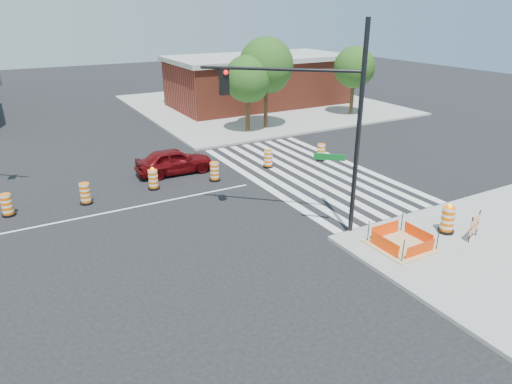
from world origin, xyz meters
TOP-DOWN VIEW (x-y plane):
  - ground at (0.00, 0.00)m, footprint 120.00×120.00m
  - sidewalk_ne at (18.00, 18.00)m, footprint 22.00×22.00m
  - crosswalk_east at (10.95, 0.00)m, footprint 6.75×13.50m
  - lane_centerline at (0.00, 0.00)m, footprint 14.00×0.12m
  - excavation_pit at (9.00, -9.00)m, footprint 2.20×2.20m
  - brick_storefront at (18.00, 18.00)m, footprint 16.50×8.50m
  - red_coupe at (4.37, 3.58)m, footprint 4.30×1.85m
  - signal_pole_se at (6.87, -5.85)m, footprint 4.74×4.25m
  - pit_drum at (11.44, -9.05)m, footprint 0.64×0.64m
  - barricade at (11.88, -9.96)m, footprint 0.90×0.34m
  - tree_north_c at (12.17, 9.37)m, footprint 3.37×3.31m
  - tree_north_d at (13.92, 9.74)m, footprint 3.99×3.99m
  - tree_north_e at (22.66, 10.16)m, footprint 3.43×3.41m
  - median_drum_2 at (-4.09, 1.86)m, footprint 0.60×0.60m
  - median_drum_3 at (-0.79, 1.56)m, footprint 0.60×0.60m
  - median_drum_4 at (2.60, 1.83)m, footprint 0.60×0.60m
  - median_drum_5 at (5.86, 1.43)m, footprint 0.60×0.60m
  - median_drum_6 at (9.51, 1.93)m, footprint 0.60×0.60m
  - median_drum_7 at (12.99, 1.48)m, footprint 0.60×0.60m

SIDE VIEW (x-z plane):
  - ground at x=0.00m, z-range 0.00..0.00m
  - lane_centerline at x=0.00m, z-range 0.00..0.01m
  - crosswalk_east at x=10.95m, z-range 0.00..0.01m
  - sidewalk_ne at x=18.00m, z-range 0.00..0.15m
  - excavation_pit at x=9.00m, z-range -0.23..0.67m
  - median_drum_2 at x=-4.09m, z-range -0.03..0.99m
  - median_drum_3 at x=-0.79m, z-range -0.03..0.99m
  - median_drum_5 at x=5.86m, z-range -0.03..0.99m
  - median_drum_6 at x=9.51m, z-range -0.03..0.99m
  - median_drum_7 at x=12.99m, z-range -0.03..0.99m
  - median_drum_4 at x=2.60m, z-range -0.10..1.08m
  - pit_drum at x=11.44m, z-range 0.04..1.31m
  - red_coupe at x=4.37m, z-range 0.00..1.45m
  - barricade at x=11.88m, z-range 0.20..1.31m
  - brick_storefront at x=18.00m, z-range 0.02..4.62m
  - tree_north_c at x=12.17m, z-range 0.96..6.59m
  - tree_north_e at x=22.66m, z-range 0.99..6.78m
  - tree_north_d at x=13.92m, z-range 1.16..7.96m
  - signal_pole_se at x=6.87m, z-range 0.93..9.17m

